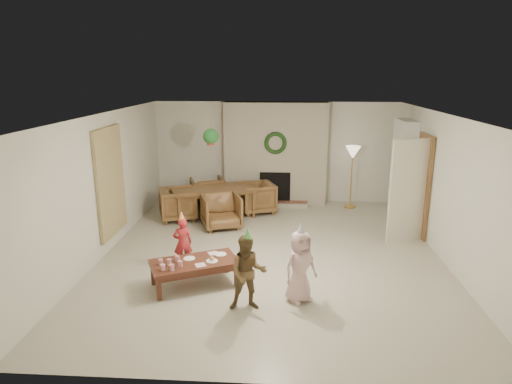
# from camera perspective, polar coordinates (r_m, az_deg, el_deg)

# --- Properties ---
(floor) EXTENTS (7.00, 7.00, 0.00)m
(floor) POSITION_cam_1_polar(r_m,az_deg,el_deg) (8.15, 1.95, -7.92)
(floor) COLOR #B7B29E
(floor) RESTS_ON ground
(ceiling) EXTENTS (7.00, 7.00, 0.00)m
(ceiling) POSITION_cam_1_polar(r_m,az_deg,el_deg) (7.53, 2.12, 9.86)
(ceiling) COLOR white
(ceiling) RESTS_ON wall_back
(wall_back) EXTENTS (7.00, 0.00, 7.00)m
(wall_back) POSITION_cam_1_polar(r_m,az_deg,el_deg) (11.17, 2.54, 5.11)
(wall_back) COLOR silver
(wall_back) RESTS_ON floor
(wall_front) EXTENTS (7.00, 0.00, 7.00)m
(wall_front) POSITION_cam_1_polar(r_m,az_deg,el_deg) (4.45, 0.74, -10.71)
(wall_front) COLOR silver
(wall_front) RESTS_ON floor
(wall_left) EXTENTS (0.00, 7.00, 7.00)m
(wall_left) POSITION_cam_1_polar(r_m,az_deg,el_deg) (8.38, -18.94, 0.91)
(wall_left) COLOR silver
(wall_left) RESTS_ON floor
(wall_right) EXTENTS (0.00, 7.00, 7.00)m
(wall_right) POSITION_cam_1_polar(r_m,az_deg,el_deg) (8.24, 23.37, 0.25)
(wall_right) COLOR silver
(wall_right) RESTS_ON floor
(fireplace_mass) EXTENTS (2.50, 0.40, 2.50)m
(fireplace_mass) POSITION_cam_1_polar(r_m,az_deg,el_deg) (10.97, 2.52, 4.93)
(fireplace_mass) COLOR #502C15
(fireplace_mass) RESTS_ON floor
(fireplace_hearth) EXTENTS (1.60, 0.30, 0.12)m
(fireplace_hearth) POSITION_cam_1_polar(r_m,az_deg,el_deg) (10.91, 2.41, -1.56)
(fireplace_hearth) COLOR #60281A
(fireplace_hearth) RESTS_ON floor
(fireplace_firebox) EXTENTS (0.75, 0.12, 0.75)m
(fireplace_firebox) POSITION_cam_1_polar(r_m,az_deg,el_deg) (10.97, 2.45, 0.65)
(fireplace_firebox) COLOR black
(fireplace_firebox) RESTS_ON floor
(fireplace_wreath) EXTENTS (0.54, 0.10, 0.54)m
(fireplace_wreath) POSITION_cam_1_polar(r_m,az_deg,el_deg) (10.70, 2.51, 6.29)
(fireplace_wreath) COLOR #153714
(fireplace_wreath) RESTS_ON fireplace_mass
(floor_lamp_base) EXTENTS (0.28, 0.28, 0.03)m
(floor_lamp_base) POSITION_cam_1_polar(r_m,az_deg,el_deg) (11.09, 11.96, -1.84)
(floor_lamp_base) COLOR gold
(floor_lamp_base) RESTS_ON floor
(floor_lamp_post) EXTENTS (0.03, 0.03, 1.35)m
(floor_lamp_post) POSITION_cam_1_polar(r_m,az_deg,el_deg) (10.92, 12.16, 1.61)
(floor_lamp_post) COLOR gold
(floor_lamp_post) RESTS_ON floor
(floor_lamp_shade) EXTENTS (0.36, 0.36, 0.30)m
(floor_lamp_shade) POSITION_cam_1_polar(r_m,az_deg,el_deg) (10.79, 12.35, 4.98)
(floor_lamp_shade) COLOR beige
(floor_lamp_shade) RESTS_ON floor_lamp_post
(bookshelf_carcass) EXTENTS (0.30, 1.00, 2.20)m
(bookshelf_carcass) POSITION_cam_1_polar(r_m,az_deg,el_deg) (10.36, 18.31, 2.72)
(bookshelf_carcass) COLOR white
(bookshelf_carcass) RESTS_ON floor
(bookshelf_shelf_a) EXTENTS (0.30, 0.92, 0.03)m
(bookshelf_shelf_a) POSITION_cam_1_polar(r_m,az_deg,el_deg) (10.51, 17.91, -0.74)
(bookshelf_shelf_a) COLOR white
(bookshelf_shelf_a) RESTS_ON bookshelf_carcass
(bookshelf_shelf_b) EXTENTS (0.30, 0.92, 0.03)m
(bookshelf_shelf_b) POSITION_cam_1_polar(r_m,az_deg,el_deg) (10.41, 18.09, 1.38)
(bookshelf_shelf_b) COLOR white
(bookshelf_shelf_b) RESTS_ON bookshelf_carcass
(bookshelf_shelf_c) EXTENTS (0.30, 0.92, 0.03)m
(bookshelf_shelf_c) POSITION_cam_1_polar(r_m,az_deg,el_deg) (10.33, 18.27, 3.54)
(bookshelf_shelf_c) COLOR white
(bookshelf_shelf_c) RESTS_ON bookshelf_carcass
(bookshelf_shelf_d) EXTENTS (0.30, 0.92, 0.03)m
(bookshelf_shelf_d) POSITION_cam_1_polar(r_m,az_deg,el_deg) (10.26, 18.45, 5.72)
(bookshelf_shelf_d) COLOR white
(bookshelf_shelf_d) RESTS_ON bookshelf_carcass
(books_row_lower) EXTENTS (0.20, 0.40, 0.24)m
(books_row_lower) POSITION_cam_1_polar(r_m,az_deg,el_deg) (10.33, 18.07, -0.22)
(books_row_lower) COLOR #A0441D
(books_row_lower) RESTS_ON bookshelf_shelf_a
(books_row_mid) EXTENTS (0.20, 0.44, 0.24)m
(books_row_mid) POSITION_cam_1_polar(r_m,az_deg,el_deg) (10.42, 17.98, 2.20)
(books_row_mid) COLOR navy
(books_row_mid) RESTS_ON bookshelf_shelf_b
(books_row_upper) EXTENTS (0.20, 0.36, 0.22)m
(books_row_upper) POSITION_cam_1_polar(r_m,az_deg,el_deg) (10.21, 18.36, 4.14)
(books_row_upper) COLOR gold
(books_row_upper) RESTS_ON bookshelf_shelf_c
(door_frame) EXTENTS (0.05, 0.86, 2.04)m
(door_frame) POSITION_cam_1_polar(r_m,az_deg,el_deg) (9.38, 20.61, 0.77)
(door_frame) COLOR brown
(door_frame) RESTS_ON floor
(door_leaf) EXTENTS (0.77, 0.32, 2.00)m
(door_leaf) POSITION_cam_1_polar(r_m,az_deg,el_deg) (8.93, 18.96, 0.09)
(door_leaf) COLOR beige
(door_leaf) RESTS_ON floor
(curtain_panel) EXTENTS (0.06, 1.20, 2.00)m
(curtain_panel) POSITION_cam_1_polar(r_m,az_deg,el_deg) (8.54, -18.20, 1.24)
(curtain_panel) COLOR #BBB484
(curtain_panel) RESTS_ON wall_left
(dining_table) EXTENTS (2.08, 1.59, 0.65)m
(dining_table) POSITION_cam_1_polar(r_m,az_deg,el_deg) (10.15, -5.42, -1.35)
(dining_table) COLOR brown
(dining_table) RESTS_ON floor
(dining_chair_near) EXTENTS (0.99, 1.00, 0.72)m
(dining_chair_near) POSITION_cam_1_polar(r_m,az_deg,el_deg) (9.38, -4.47, -2.49)
(dining_chair_near) COLOR brown
(dining_chair_near) RESTS_ON floor
(dining_chair_far) EXTENTS (0.99, 1.00, 0.72)m
(dining_chair_far) POSITION_cam_1_polar(r_m,az_deg,el_deg) (10.91, -6.24, -0.02)
(dining_chair_far) COLOR brown
(dining_chair_far) RESTS_ON floor
(dining_chair_left) EXTENTS (1.00, 0.99, 0.72)m
(dining_chair_left) POSITION_cam_1_polar(r_m,az_deg,el_deg) (10.03, -9.97, -1.52)
(dining_chair_left) COLOR brown
(dining_chair_left) RESTS_ON floor
(dining_chair_right) EXTENTS (1.00, 0.99, 0.72)m
(dining_chair_right) POSITION_cam_1_polar(r_m,az_deg,el_deg) (10.37, 0.07, -0.73)
(dining_chair_right) COLOR brown
(dining_chair_right) RESTS_ON floor
(hanging_plant_cord) EXTENTS (0.01, 0.01, 0.70)m
(hanging_plant_cord) POSITION_cam_1_polar(r_m,az_deg,el_deg) (9.18, -5.87, 8.55)
(hanging_plant_cord) COLOR tan
(hanging_plant_cord) RESTS_ON ceiling
(hanging_plant_pot) EXTENTS (0.16, 0.16, 0.12)m
(hanging_plant_pot) POSITION_cam_1_polar(r_m,az_deg,el_deg) (9.23, -5.82, 6.39)
(hanging_plant_pot) COLOR maroon
(hanging_plant_pot) RESTS_ON hanging_plant_cord
(hanging_plant_foliage) EXTENTS (0.32, 0.32, 0.32)m
(hanging_plant_foliage) POSITION_cam_1_polar(r_m,az_deg,el_deg) (9.21, -5.84, 7.12)
(hanging_plant_foliage) COLOR #1B5222
(hanging_plant_foliage) RESTS_ON hanging_plant_pot
(coffee_table_top) EXTENTS (1.46, 1.14, 0.06)m
(coffee_table_top) POSITION_cam_1_polar(r_m,az_deg,el_deg) (6.93, -7.93, -9.01)
(coffee_table_top) COLOR #53291B
(coffee_table_top) RESTS_ON floor
(coffee_table_apron) EXTENTS (1.33, 1.01, 0.08)m
(coffee_table_apron) POSITION_cam_1_polar(r_m,az_deg,el_deg) (6.96, -7.90, -9.54)
(coffee_table_apron) COLOR #53291B
(coffee_table_apron) RESTS_ON floor
(coffee_leg_fl) EXTENTS (0.09, 0.09, 0.34)m
(coffee_leg_fl) POSITION_cam_1_polar(r_m,az_deg,el_deg) (6.69, -12.35, -12.09)
(coffee_leg_fl) COLOR #53291B
(coffee_leg_fl) RESTS_ON floor
(coffee_leg_fr) EXTENTS (0.09, 0.09, 0.34)m
(coffee_leg_fr) POSITION_cam_1_polar(r_m,az_deg,el_deg) (6.93, -2.49, -10.71)
(coffee_leg_fr) COLOR #53291B
(coffee_leg_fr) RESTS_ON floor
(coffee_leg_bl) EXTENTS (0.09, 0.09, 0.34)m
(coffee_leg_bl) POSITION_cam_1_polar(r_m,az_deg,el_deg) (7.16, -13.06, -10.23)
(coffee_leg_bl) COLOR #53291B
(coffee_leg_bl) RESTS_ON floor
(coffee_leg_br) EXTENTS (0.09, 0.09, 0.34)m
(coffee_leg_br) POSITION_cam_1_polar(r_m,az_deg,el_deg) (7.39, -3.85, -9.02)
(coffee_leg_br) COLOR #53291B
(coffee_leg_br) RESTS_ON floor
(cup_a) EXTENTS (0.09, 0.09, 0.09)m
(cup_a) POSITION_cam_1_polar(r_m,az_deg,el_deg) (6.68, -11.88, -9.45)
(cup_a) COLOR white
(cup_a) RESTS_ON coffee_table_top
(cup_b) EXTENTS (0.09, 0.09, 0.09)m
(cup_b) POSITION_cam_1_polar(r_m,az_deg,el_deg) (6.86, -12.17, -8.79)
(cup_b) COLOR white
(cup_b) RESTS_ON coffee_table_top
(cup_c) EXTENTS (0.09, 0.09, 0.09)m
(cup_c) POSITION_cam_1_polar(r_m,az_deg,el_deg) (6.65, -10.77, -9.50)
(cup_c) COLOR white
(cup_c) RESTS_ON coffee_table_top
(cup_d) EXTENTS (0.09, 0.09, 0.09)m
(cup_d) POSITION_cam_1_polar(r_m,az_deg,el_deg) (6.84, -11.09, -8.83)
(cup_d) COLOR white
(cup_d) RESTS_ON coffee_table_top
(cup_e) EXTENTS (0.09, 0.09, 0.09)m
(cup_e) POSITION_cam_1_polar(r_m,az_deg,el_deg) (6.75, -9.71, -9.08)
(cup_e) COLOR white
(cup_e) RESTS_ON coffee_table_top
(cup_f) EXTENTS (0.09, 0.09, 0.09)m
(cup_f) POSITION_cam_1_polar(r_m,az_deg,el_deg) (6.93, -10.06, -8.43)
(cup_f) COLOR white
(cup_f) RESTS_ON coffee_table_top
(plate_a) EXTENTS (0.24, 0.24, 0.01)m
(plate_a) POSITION_cam_1_polar(r_m,az_deg,el_deg) (7.02, -8.57, -8.42)
(plate_a) COLOR white
(plate_a) RESTS_ON coffee_table_top
(plate_b) EXTENTS (0.24, 0.24, 0.01)m
(plate_b) POSITION_cam_1_polar(r_m,az_deg,el_deg) (6.89, -5.68, -8.80)
(plate_b) COLOR white
(plate_b) RESTS_ON coffee_table_top
(plate_c) EXTENTS (0.24, 0.24, 0.01)m
(plate_c) POSITION_cam_1_polar(r_m,az_deg,el_deg) (7.11, -4.56, -7.96)
(plate_c) COLOR white
(plate_c) RESTS_ON coffee_table_top
(food_scoop) EXTENTS (0.09, 0.09, 0.07)m
(food_scoop) POSITION_cam_1_polar(r_m,az_deg,el_deg) (6.87, -5.69, -8.50)
(food_scoop) COLOR tan
(food_scoop) RESTS_ON plate_b
(napkin_left) EXTENTS (0.20, 0.20, 0.01)m
(napkin_left) POSITION_cam_1_polar(r_m,az_deg,el_deg) (6.77, -7.15, -9.29)
(napkin_left) COLOR #E2A6B9
(napkin_left) RESTS_ON coffee_table_top
(napkin_right) EXTENTS (0.20, 0.20, 0.01)m
(napkin_right) POSITION_cam_1_polar(r_m,az_deg,el_deg) (7.16, -5.53, -7.84)
(napkin_right) COLOR #E2A6B9
(napkin_right) RESTS_ON coffee_table_top
(child_red) EXTENTS (0.37, 0.29, 0.87)m
(child_red) POSITION_cam_1_polar(r_m,az_deg,el_deg) (7.56, -9.38, -6.47)
(child_red) COLOR #AE2529
(child_red) RESTS_ON floor
(party_hat_red) EXTENTS (0.12, 0.12, 0.16)m
(party_hat_red) POSITION_cam_1_polar(r_m,az_deg,el_deg) (7.40, -9.54, -3.07)
(party_hat_red) COLOR #EFD74F
(party_hat_red) RESTS_ON child_red
(child_plaid) EXTENTS (0.57, 0.46, 1.07)m
(child_plaid) POSITION_cam_1_polar(r_m,az_deg,el_deg) (6.17, -1.04, -10.35)
(child_plaid) COLOR brown
(child_plaid) RESTS_ON floor
(party_hat_plaid) EXTENTS (0.15, 0.15, 0.18)m
(party_hat_plaid) POSITION_cam_1_polar(r_m,az_deg,el_deg) (5.94, -1.06, -5.33)
(party_hat_plaid) COLOR #55B34D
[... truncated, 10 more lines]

